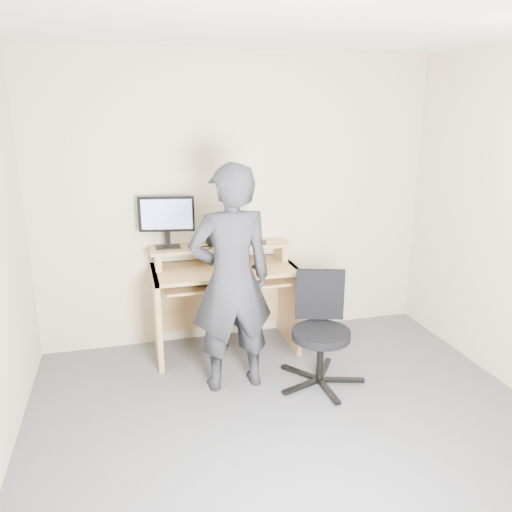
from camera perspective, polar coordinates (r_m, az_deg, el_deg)
name	(u,v)px	position (r m, az deg, el deg)	size (l,w,h in m)	color
ground	(305,448)	(3.33, 5.59, -20.97)	(3.50, 3.50, 0.00)	#5B5A60
back_wall	(239,201)	(4.40, -1.95, 6.25)	(3.50, 0.02, 2.50)	beige
ceiling	(319,6)	(2.70, 7.20, 26.53)	(3.50, 3.50, 0.02)	white
desk	(223,287)	(4.33, -3.78, -3.57)	(1.20, 0.60, 0.91)	tan
monitor	(167,217)	(4.18, -10.18, 4.38)	(0.46, 0.13, 0.44)	black
external_drive	(211,233)	(4.27, -5.15, 2.60)	(0.07, 0.13, 0.20)	black
travel_mug	(223,235)	(4.28, -3.76, 2.37)	(0.07, 0.07, 0.16)	silver
smartphone	(262,242)	(4.35, 0.72, 1.61)	(0.07, 0.13, 0.01)	black
charger	(196,247)	(4.16, -6.88, 0.99)	(0.04, 0.04, 0.04)	black
headphones	(210,243)	(4.33, -5.25, 1.52)	(0.16, 0.16, 0.02)	silver
keyboard	(217,281)	(4.12, -4.52, -2.88)	(0.46, 0.18, 0.03)	black
mouse	(257,266)	(4.15, 0.10, -1.20)	(0.10, 0.06, 0.04)	black
office_chair	(320,325)	(3.83, 7.38, -7.87)	(0.66, 0.64, 0.83)	black
person	(231,280)	(3.60, -2.85, -2.75)	(0.61, 0.40, 1.69)	black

